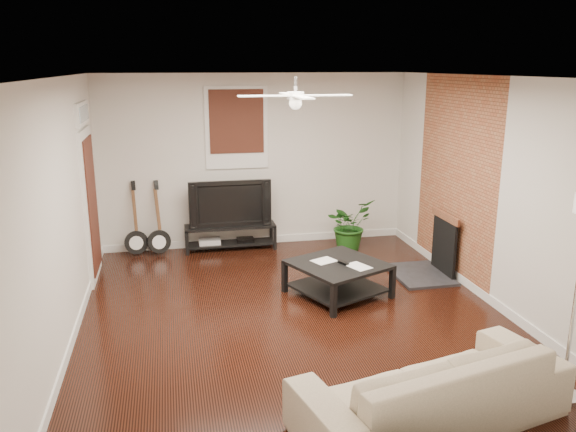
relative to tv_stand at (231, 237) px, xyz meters
name	(u,v)px	position (x,y,z in m)	size (l,w,h in m)	color
room	(295,204)	(0.46, -2.78, 1.20)	(5.01, 6.01, 2.81)	black
brick_accent	(455,178)	(2.95, -1.78, 1.20)	(0.02, 2.20, 2.80)	#9B5032
fireplace	(431,244)	(2.66, -1.78, 0.26)	(0.80, 1.10, 0.92)	black
window_back	(237,128)	(0.16, 0.19, 1.75)	(1.00, 0.06, 1.30)	#38190F
door_left	(90,191)	(-2.00, -0.88, 1.05)	(0.08, 1.00, 2.50)	white
tv_stand	(231,237)	(0.00, 0.00, 0.00)	(1.46, 0.39, 0.41)	black
tv	(229,202)	(0.00, 0.02, 0.58)	(1.31, 0.17, 0.75)	black
coffee_table	(338,279)	(1.16, -2.21, 0.02)	(1.06, 1.06, 0.44)	black
sofa	(432,386)	(1.13, -5.04, 0.13)	(2.32, 0.91, 0.68)	tan
floor_lamp	(575,300)	(2.48, -4.94, 0.74)	(0.31, 0.31, 1.90)	white
potted_plant	(349,225)	(1.89, -0.38, 0.21)	(0.74, 0.64, 0.82)	#1D5418
guitar_left	(135,219)	(-1.49, -0.03, 0.39)	(0.37, 0.26, 1.19)	black
guitar_right	(158,218)	(-1.14, -0.06, 0.39)	(0.37, 0.26, 1.19)	black
ceiling_fan	(296,96)	(0.46, -2.78, 2.40)	(1.24, 1.24, 0.32)	white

